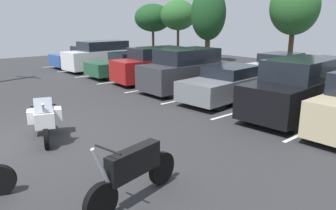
# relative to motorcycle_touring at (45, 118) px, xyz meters

# --- Properties ---
(ground) EXTENTS (44.00, 44.00, 0.10)m
(ground) POSITION_rel_motorcycle_touring_xyz_m (-0.27, -0.39, -0.68)
(ground) COLOR #2D2D30
(motorcycle_touring) EXTENTS (2.03, 1.14, 1.35)m
(motorcycle_touring) POSITION_rel_motorcycle_touring_xyz_m (0.00, 0.00, 0.00)
(motorcycle_touring) COLOR black
(motorcycle_touring) RESTS_ON ground
(motorcycle_third) EXTENTS (0.72, 2.25, 1.34)m
(motorcycle_third) POSITION_rel_motorcycle_touring_xyz_m (4.18, 0.12, -0.03)
(motorcycle_third) COLOR black
(motorcycle_third) RESTS_ON ground
(parking_stripes) EXTENTS (24.39, 4.99, 0.01)m
(parking_stripes) POSITION_rel_motorcycle_touring_xyz_m (-2.32, 7.43, -0.63)
(parking_stripes) COLOR silver
(parking_stripes) RESTS_ON ground
(car_blue) EXTENTS (2.06, 4.67, 1.46)m
(car_blue) POSITION_rel_motorcycle_touring_xyz_m (-13.07, 7.56, 0.07)
(car_blue) COLOR #2D519E
(car_blue) RESTS_ON ground
(car_white) EXTENTS (2.03, 4.52, 1.94)m
(car_white) POSITION_rel_motorcycle_touring_xyz_m (-10.60, 7.43, 0.34)
(car_white) COLOR white
(car_white) RESTS_ON ground
(car_green) EXTENTS (1.90, 4.81, 1.41)m
(car_green) POSITION_rel_motorcycle_touring_xyz_m (-7.55, 7.67, 0.06)
(car_green) COLOR #235638
(car_green) RESTS_ON ground
(car_red) EXTENTS (2.12, 4.67, 1.88)m
(car_red) POSITION_rel_motorcycle_touring_xyz_m (-4.85, 7.68, 0.29)
(car_red) COLOR maroon
(car_red) RESTS_ON ground
(car_charcoal) EXTENTS (1.90, 4.33, 1.99)m
(car_charcoal) POSITION_rel_motorcycle_touring_xyz_m (-2.21, 7.39, 0.34)
(car_charcoal) COLOR #38383D
(car_charcoal) RESTS_ON ground
(car_grey) EXTENTS (2.13, 4.63, 1.44)m
(car_grey) POSITION_rel_motorcycle_touring_xyz_m (0.31, 7.46, 0.07)
(car_grey) COLOR slate
(car_grey) RESTS_ON ground
(car_black) EXTENTS (2.14, 4.89, 1.99)m
(car_black) POSITION_rel_motorcycle_touring_xyz_m (3.29, 7.56, 0.35)
(car_black) COLOR black
(car_black) RESTS_ON ground
(car_far_silver) EXTENTS (2.17, 4.84, 1.41)m
(car_far_silver) POSITION_rel_motorcycle_touring_xyz_m (-1.40, 14.20, 0.05)
(car_far_silver) COLOR #B7B7BC
(car_far_silver) RESTS_ON ground
(car_far_tan) EXTENTS (2.16, 4.70, 1.38)m
(car_far_tan) POSITION_rel_motorcycle_touring_xyz_m (1.30, 14.19, 0.05)
(car_far_tan) COLOR tan
(car_far_tan) RESTS_ON ground
(tree_far_right) EXTENTS (2.71, 2.71, 5.80)m
(tree_far_right) POSITION_rel_motorcycle_touring_xyz_m (-8.84, 16.01, 3.11)
(tree_far_right) COLOR #4C3823
(tree_far_right) RESTS_ON ground
(tree_right) EXTENTS (3.51, 3.51, 5.23)m
(tree_right) POSITION_rel_motorcycle_touring_xyz_m (-15.70, 19.04, 3.12)
(tree_right) COLOR #4C3823
(tree_right) RESTS_ON ground
(tree_far_left) EXTENTS (3.63, 3.63, 6.27)m
(tree_far_left) POSITION_rel_motorcycle_touring_xyz_m (-4.20, 20.38, 3.57)
(tree_far_left) COLOR #4C3823
(tree_far_left) RESTS_ON ground
(tree_center_left) EXTENTS (4.01, 4.01, 5.02)m
(tree_center_left) POSITION_rel_motorcycle_touring_xyz_m (-19.96, 19.14, 2.89)
(tree_center_left) COLOR #4C3823
(tree_center_left) RESTS_ON ground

